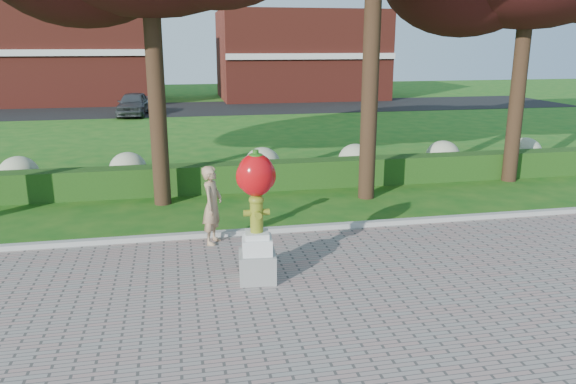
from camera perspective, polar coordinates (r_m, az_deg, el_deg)
name	(u,v)px	position (r m, az deg, el deg)	size (l,w,h in m)	color
ground	(278,292)	(9.79, -1.05, -10.17)	(100.00, 100.00, 0.00)	#175816
curb	(253,232)	(12.52, -3.55, -4.10)	(40.00, 0.18, 0.15)	#ADADA5
lawn_hedge	(234,177)	(16.24, -5.55, 1.53)	(24.00, 0.70, 0.80)	#163F12
hydrangea_row	(249,164)	(17.24, -4.03, 2.87)	(20.10, 1.10, 0.99)	#BAC193
street	(199,108)	(36.99, -9.04, 8.38)	(50.00, 8.00, 0.02)	black
building_left	(48,52)	(43.54, -23.24, 12.96)	(14.00, 8.00, 7.00)	maroon
building_right	(300,55)	(43.79, 1.21, 13.75)	(12.00, 8.00, 6.40)	maroon
hydrant_sculpture	(257,213)	(9.76, -3.21, -2.14)	(0.70, 0.70, 2.37)	gray
woman	(212,205)	(11.81, -7.70, -1.32)	(0.61, 0.40, 1.67)	tan
parked_car	(133,104)	(34.09, -15.43, 8.64)	(1.59, 3.95, 1.35)	#3A3D41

